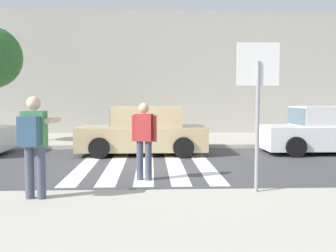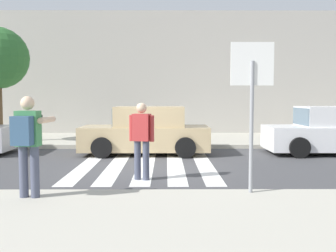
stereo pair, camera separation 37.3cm
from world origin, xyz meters
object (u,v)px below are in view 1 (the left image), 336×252
(pedestrian_crossing, at_px, (144,137))
(parked_car_white, at_px, (326,131))
(stop_sign, at_px, (258,84))
(photographer_with_backpack, at_px, (34,138))
(parked_car_tan, at_px, (143,132))

(pedestrian_crossing, xyz_separation_m, parked_car_white, (5.92, 3.99, -0.25))
(stop_sign, distance_m, photographer_with_backpack, 3.98)
(pedestrian_crossing, bearing_deg, photographer_with_backpack, -130.58)
(parked_car_tan, bearing_deg, parked_car_white, -0.00)
(stop_sign, distance_m, pedestrian_crossing, 2.91)
(pedestrian_crossing, xyz_separation_m, parked_car_tan, (-0.10, 3.99, -0.25))
(stop_sign, relative_size, parked_car_tan, 0.65)
(pedestrian_crossing, bearing_deg, parked_car_tan, 91.40)
(pedestrian_crossing, height_order, parked_car_white, pedestrian_crossing)
(pedestrian_crossing, height_order, parked_car_tan, pedestrian_crossing)
(photographer_with_backpack, distance_m, parked_car_tan, 6.34)
(photographer_with_backpack, xyz_separation_m, pedestrian_crossing, (1.79, 2.09, -0.19))
(stop_sign, bearing_deg, photographer_with_backpack, -174.54)
(photographer_with_backpack, xyz_separation_m, parked_car_tan, (1.70, 6.09, -0.44))
(stop_sign, bearing_deg, pedestrian_crossing, 140.10)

